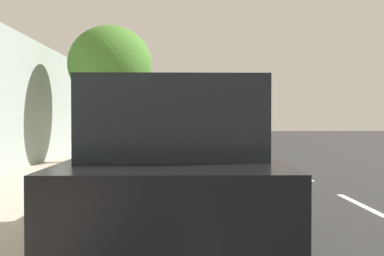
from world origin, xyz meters
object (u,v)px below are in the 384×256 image
at_px(parked_suv_black_far, 175,168).
at_px(street_tree_mid_block, 110,65).
at_px(cyclist_with_backpack, 167,130).
at_px(parked_sedan_tan_nearest, 181,129).
at_px(street_tree_near_cyclist, 139,87).
at_px(fire_hydrant, 155,137).
at_px(parked_sedan_green_second, 178,139).
at_px(pedestrian_on_phone, 144,125).
at_px(parked_pickup_silver_mid, 176,146).
at_px(bicycle_at_curb, 170,140).

height_order(parked_suv_black_far, street_tree_mid_block, street_tree_mid_block).
bearing_deg(cyclist_with_backpack, parked_sedan_tan_nearest, -94.10).
height_order(street_tree_near_cyclist, fire_hydrant, street_tree_near_cyclist).
xyz_separation_m(parked_sedan_green_second, street_tree_near_cyclist, (2.28, -6.62, 2.63)).
bearing_deg(street_tree_near_cyclist, street_tree_mid_block, 90.00).
distance_m(street_tree_mid_block, pedestrian_on_phone, 17.99).
distance_m(cyclist_with_backpack, street_tree_mid_block, 10.52).
bearing_deg(parked_pickup_silver_mid, street_tree_mid_block, -59.00).
relative_size(parked_sedan_tan_nearest, street_tree_near_cyclist, 1.04).
bearing_deg(street_tree_mid_block, cyclist_with_backpack, -98.78).
xyz_separation_m(parked_sedan_green_second, parked_pickup_silver_mid, (-0.05, 7.45, 0.15)).
xyz_separation_m(cyclist_with_backpack, pedestrian_on_phone, (1.97, -7.72, 0.12)).
relative_size(pedestrian_on_phone, fire_hydrant, 1.99).
bearing_deg(parked_suv_black_far, pedestrian_on_phone, -84.25).
xyz_separation_m(parked_sedan_tan_nearest, parked_suv_black_far, (-0.09, 31.03, 0.27)).
relative_size(street_tree_near_cyclist, pedestrian_on_phone, 2.58).
bearing_deg(street_tree_near_cyclist, fire_hydrant, -175.00).
bearing_deg(parked_sedan_tan_nearest, street_tree_near_cyclist, 77.61).
relative_size(parked_suv_black_far, street_tree_near_cyclist, 1.09).
height_order(parked_sedan_green_second, bicycle_at_curb, parked_sedan_green_second).
height_order(parked_pickup_silver_mid, pedestrian_on_phone, parked_pickup_silver_mid).
xyz_separation_m(parked_pickup_silver_mid, street_tree_near_cyclist, (2.33, -14.07, 2.49)).
bearing_deg(bicycle_at_curb, fire_hydrant, -35.25).
bearing_deg(street_tree_mid_block, parked_suv_black_far, 103.27).
bearing_deg(street_tree_mid_block, parked_pickup_silver_mid, 121.00).
height_order(bicycle_at_curb, fire_hydrant, fire_hydrant).
xyz_separation_m(parked_pickup_silver_mid, street_tree_mid_block, (2.33, -3.87, 2.54)).
relative_size(parked_pickup_silver_mid, cyclist_with_backpack, 3.32).
bearing_deg(parked_pickup_silver_mid, parked_sedan_tan_nearest, -90.00).
bearing_deg(street_tree_near_cyclist, bicycle_at_curb, 162.74).
distance_m(parked_pickup_silver_mid, fire_hydrant, 14.22).
height_order(bicycle_at_curb, pedestrian_on_phone, pedestrian_on_phone).
xyz_separation_m(parked_suv_black_far, cyclist_with_backpack, (0.85, -20.34, -0.06)).
relative_size(bicycle_at_curb, street_tree_near_cyclist, 0.33).
distance_m(parked_sedan_tan_nearest, parked_sedan_green_second, 17.21).
distance_m(parked_sedan_green_second, bicycle_at_curb, 6.10).
relative_size(cyclist_with_backpack, pedestrian_on_phone, 0.96).
bearing_deg(pedestrian_on_phone, parked_sedan_tan_nearest, -132.72).
xyz_separation_m(street_tree_near_cyclist, pedestrian_on_phone, (0.41, -7.63, -2.30)).
distance_m(parked_sedan_tan_nearest, parked_pickup_silver_mid, 24.66).
height_order(parked_sedan_tan_nearest, street_tree_near_cyclist, street_tree_near_cyclist).
xyz_separation_m(parked_sedan_green_second, fire_hydrant, (1.39, -6.70, -0.19)).
height_order(parked_sedan_green_second, parked_suv_black_far, parked_suv_black_far).
distance_m(parked_sedan_tan_nearest, pedestrian_on_phone, 4.05).
bearing_deg(bicycle_at_curb, street_tree_near_cyclist, -17.26).
bearing_deg(parked_pickup_silver_mid, cyclist_with_backpack, -86.87).
bearing_deg(parked_suv_black_far, street_tree_near_cyclist, -83.26).
relative_size(parked_suv_black_far, cyclist_with_backpack, 2.92).
relative_size(parked_sedan_green_second, parked_suv_black_far, 0.95).
xyz_separation_m(parked_pickup_silver_mid, pedestrian_on_phone, (2.74, -21.70, 0.19)).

